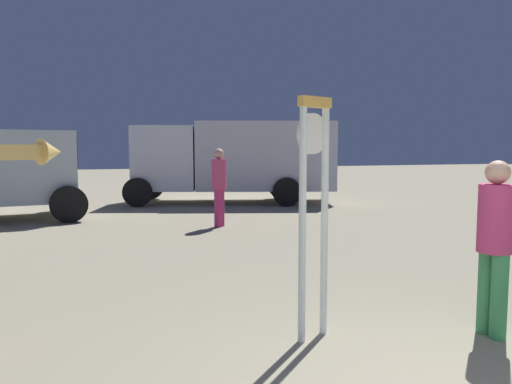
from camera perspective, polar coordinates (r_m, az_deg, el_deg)
name	(u,v)px	position (r m, az deg, el deg)	size (l,w,h in m)	color
standing_clock	(314,195)	(4.69, 6.70, -0.36)	(0.39, 0.23, 2.32)	white
arrow_sign	(11,198)	(4.92, -26.61, -0.59)	(0.79, 0.67, 2.08)	brown
person_near_clock	(495,239)	(5.30, 26.00, -4.94)	(0.33, 0.33, 1.73)	#3D9154
person_distant	(219,183)	(11.37, -4.30, 1.02)	(0.35, 0.35, 1.81)	#B52C65
box_truck_far	(236,157)	(16.30, -2.31, 4.05)	(7.05, 4.11, 2.66)	silver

